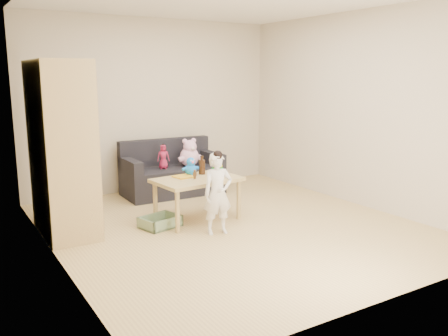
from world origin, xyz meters
TOP-DOWN VIEW (x-y plane):
  - room at (0.00, 0.00)m, footprint 4.50×4.50m
  - wardrobe at (-1.72, 0.78)m, footprint 0.53×1.07m
  - sofa at (0.07, 1.75)m, footprint 1.46×0.76m
  - play_table at (-0.24, 0.39)m, footprint 1.07×0.73m
  - storage_bin at (-0.74, 0.39)m, footprint 0.51×0.43m
  - toddler at (-0.28, -0.15)m, footprint 0.37×0.28m
  - pink_bear at (0.33, 1.71)m, footprint 0.34×0.31m
  - doll at (-0.09, 1.72)m, footprint 0.21×0.17m
  - ring_stacker at (0.08, 0.46)m, footprint 0.17×0.17m
  - brown_bottle at (-0.08, 0.57)m, footprint 0.08×0.08m
  - blue_plush at (-0.23, 0.59)m, footprint 0.19×0.16m
  - wooden_figure at (-0.29, 0.36)m, footprint 0.05×0.04m
  - yellow_book at (-0.36, 0.52)m, footprint 0.24×0.24m

SIDE VIEW (x-z plane):
  - storage_bin at x=-0.74m, z-range 0.00..0.13m
  - sofa at x=0.07m, z-range 0.00..0.41m
  - play_table at x=-0.24m, z-range 0.00..0.53m
  - toddler at x=-0.28m, z-range 0.00..0.90m
  - yellow_book at x=-0.36m, z-range 0.53..0.55m
  - doll at x=-0.09m, z-range 0.41..0.76m
  - pink_bear at x=0.33m, z-range 0.41..0.76m
  - wooden_figure at x=-0.29m, z-range 0.53..0.65m
  - ring_stacker at x=0.08m, z-range 0.51..0.70m
  - brown_bottle at x=-0.08m, z-range 0.51..0.75m
  - blue_plush at x=-0.23m, z-range 0.53..0.76m
  - wardrobe at x=-1.72m, z-range 0.00..1.92m
  - room at x=0.00m, z-range -0.95..3.55m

